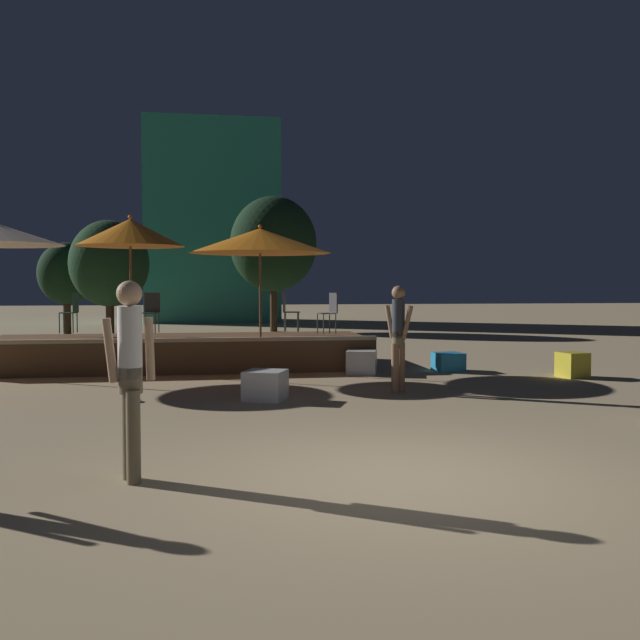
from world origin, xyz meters
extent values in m
plane|color=tan|center=(0.00, 0.00, 0.00)|extent=(120.00, 120.00, 0.00)
cube|color=brown|center=(-2.39, 9.60, 0.33)|extent=(8.19, 2.87, 0.67)
cube|color=#CCB793|center=(-2.39, 8.20, 0.71)|extent=(8.19, 0.12, 0.08)
cylinder|color=brown|center=(-3.33, 8.45, 1.30)|extent=(0.05, 0.05, 2.60)
cone|color=orange|center=(-3.33, 8.45, 2.87)|extent=(2.18, 2.18, 0.55)
sphere|color=orange|center=(-3.33, 8.45, 3.19)|extent=(0.08, 0.08, 0.08)
cylinder|color=brown|center=(-0.72, 8.40, 1.24)|extent=(0.05, 0.05, 2.47)
cone|color=orange|center=(-0.72, 8.40, 2.73)|extent=(2.93, 2.93, 0.51)
sphere|color=orange|center=(-0.72, 8.40, 3.03)|extent=(0.08, 0.08, 0.08)
cube|color=#2D9EDB|center=(3.22, 7.96, 0.19)|extent=(0.61, 0.61, 0.39)
cube|color=white|center=(-0.91, 4.79, 0.23)|extent=(0.79, 0.79, 0.47)
cube|color=white|center=(1.30, 7.75, 0.24)|extent=(0.74, 0.74, 0.48)
cube|color=yellow|center=(5.30, 6.61, 0.25)|extent=(0.58, 0.58, 0.49)
cylinder|color=#997051|center=(1.43, 5.26, 0.42)|extent=(0.13, 0.13, 0.84)
cylinder|color=#997051|center=(1.30, 5.15, 0.42)|extent=(0.13, 0.13, 0.84)
cylinder|color=#72664C|center=(1.36, 5.20, 0.92)|extent=(0.22, 0.22, 0.24)
cylinder|color=#333842|center=(1.36, 5.20, 1.26)|extent=(0.22, 0.22, 0.64)
cylinder|color=#997051|center=(1.25, 5.34, 1.19)|extent=(0.18, 0.20, 0.57)
cylinder|color=#997051|center=(1.48, 5.07, 1.19)|extent=(0.21, 0.22, 0.57)
sphere|color=#997051|center=(1.36, 5.20, 1.69)|extent=(0.23, 0.23, 0.23)
cylinder|color=#72664C|center=(-2.55, 0.39, 0.43)|extent=(0.13, 0.13, 0.86)
cylinder|color=#72664C|center=(-2.49, 0.22, 0.43)|extent=(0.13, 0.13, 0.86)
cylinder|color=#72664C|center=(-2.52, 0.30, 0.94)|extent=(0.22, 0.22, 0.24)
cylinder|color=white|center=(-2.52, 0.30, 1.29)|extent=(0.22, 0.22, 0.66)
cylinder|color=tan|center=(-2.69, 0.25, 1.22)|extent=(0.16, 0.12, 0.59)
cylinder|color=tan|center=(-2.35, 0.36, 1.22)|extent=(0.12, 0.11, 0.59)
sphere|color=tan|center=(-2.52, 0.30, 1.74)|extent=(0.23, 0.23, 0.23)
cylinder|color=#1E4C47|center=(-5.02, 10.40, 0.97)|extent=(0.02, 0.02, 0.45)
cylinder|color=#1E4C47|center=(-5.05, 10.10, 0.97)|extent=(0.02, 0.02, 0.45)
cylinder|color=#1E4C47|center=(-4.72, 10.36, 0.97)|extent=(0.02, 0.02, 0.45)
cylinder|color=#1E4C47|center=(-4.76, 10.07, 0.97)|extent=(0.02, 0.02, 0.45)
cylinder|color=#1E4C47|center=(-4.89, 10.23, 1.20)|extent=(0.40, 0.40, 0.02)
cube|color=#1E4C47|center=(-4.72, 10.21, 1.42)|extent=(0.07, 0.36, 0.45)
cylinder|color=#47474C|center=(0.59, 9.09, 0.97)|extent=(0.02, 0.02, 0.45)
cylinder|color=#47474C|center=(0.68, 8.80, 0.97)|extent=(0.02, 0.02, 0.45)
cylinder|color=#47474C|center=(0.88, 9.18, 0.97)|extent=(0.02, 0.02, 0.45)
cylinder|color=#47474C|center=(0.97, 8.89, 0.97)|extent=(0.02, 0.02, 0.45)
cylinder|color=#47474C|center=(0.78, 8.99, 1.20)|extent=(0.40, 0.40, 0.02)
cube|color=#47474C|center=(0.94, 9.04, 1.42)|extent=(0.13, 0.35, 0.45)
cylinder|color=#47474C|center=(0.23, 9.67, 0.97)|extent=(0.02, 0.02, 0.45)
cylinder|color=#47474C|center=(0.28, 9.96, 0.97)|extent=(0.02, 0.02, 0.45)
cylinder|color=#47474C|center=(-0.07, 9.73, 0.97)|extent=(0.02, 0.02, 0.45)
cylinder|color=#47474C|center=(-0.01, 10.02, 0.97)|extent=(0.02, 0.02, 0.45)
cylinder|color=#47474C|center=(0.11, 9.84, 1.20)|extent=(0.40, 0.40, 0.02)
cube|color=#47474C|center=(-0.06, 9.88, 1.42)|extent=(0.10, 0.36, 0.45)
cylinder|color=#2D3338|center=(-3.25, 9.80, 0.97)|extent=(0.02, 0.02, 0.45)
cylinder|color=#2D3338|center=(-2.95, 9.74, 0.97)|extent=(0.02, 0.02, 0.45)
cylinder|color=#2D3338|center=(-3.18, 10.09, 0.97)|extent=(0.02, 0.02, 0.45)
cylinder|color=#2D3338|center=(-2.89, 10.03, 0.97)|extent=(0.02, 0.02, 0.45)
cylinder|color=#2D3338|center=(-3.07, 9.91, 1.20)|extent=(0.40, 0.40, 0.02)
cube|color=#2D3338|center=(-3.03, 10.08, 1.42)|extent=(0.36, 0.11, 0.45)
cylinder|color=#33B2D8|center=(-2.96, 4.90, 0.02)|extent=(0.26, 0.26, 0.03)
cylinder|color=#3D2B1C|center=(-6.93, 21.11, 0.66)|extent=(0.28, 0.28, 1.32)
ellipsoid|color=black|center=(-6.93, 21.11, 2.25)|extent=(2.08, 2.08, 2.29)
cylinder|color=#3D2B1C|center=(0.78, 21.40, 0.95)|extent=(0.28, 0.28, 1.90)
ellipsoid|color=black|center=(0.78, 21.40, 3.42)|extent=(3.37, 3.37, 3.71)
cylinder|color=#3D2B1C|center=(-5.11, 18.99, 0.67)|extent=(0.28, 0.28, 1.35)
ellipsoid|color=#19381E|center=(-5.11, 18.99, 2.56)|extent=(2.70, 2.70, 2.97)
cube|color=teal|center=(-1.49, 29.88, 4.91)|extent=(6.51, 4.10, 9.82)
camera|label=1|loc=(-1.83, -6.40, 1.81)|focal=40.00mm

